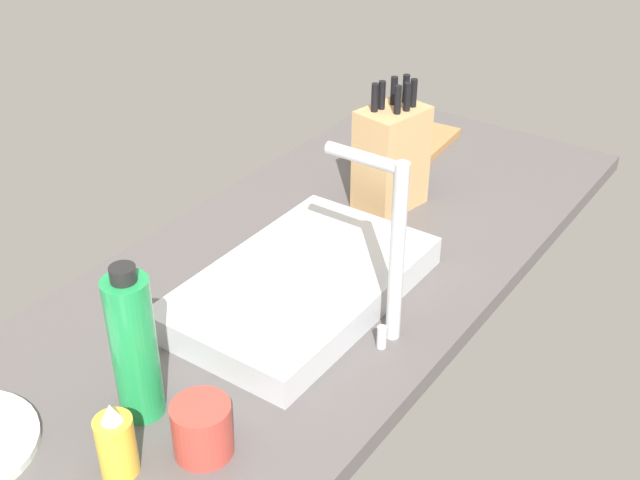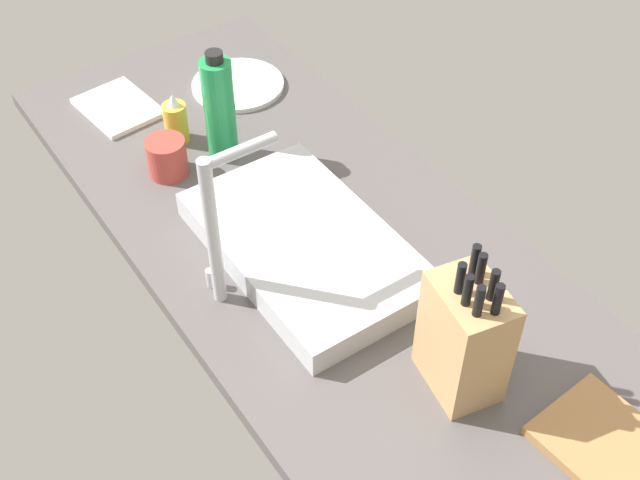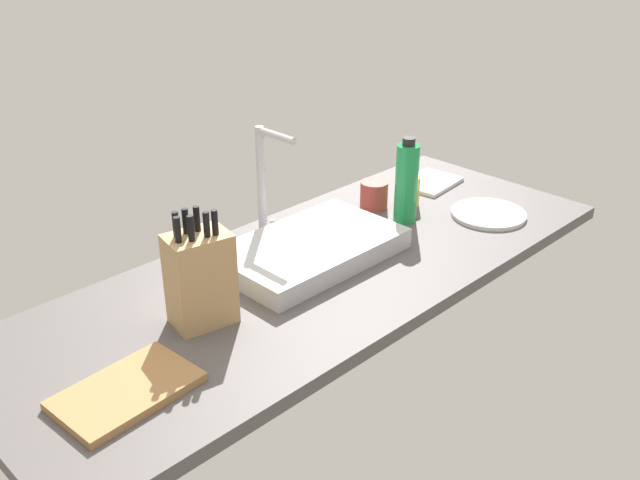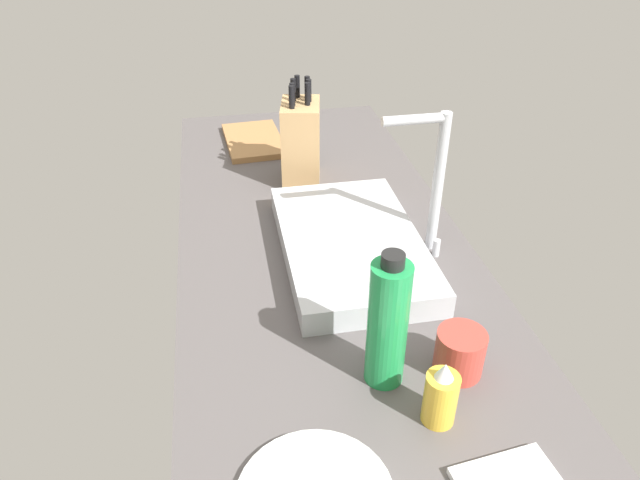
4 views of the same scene
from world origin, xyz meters
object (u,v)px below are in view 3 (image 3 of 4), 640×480
Objects in this scene: cutting_board at (127,391)px; faucet at (265,176)px; sink_basin at (310,249)px; dinner_plate at (488,214)px; water_bottle at (407,183)px; coffee_mug at (374,195)px; soap_bottle at (411,190)px; dish_towel at (430,182)px; knife_block at (200,278)px.

faucet is at bearing 26.90° from cutting_board.
faucet reaches higher than cutting_board.
dinner_plate is at bearing -17.75° from sink_basin.
coffee_mug is (0.91, 12.77, -7.76)cm from water_bottle.
soap_bottle is 13.51cm from water_bottle.
cutting_board is 120.47cm from dinner_plate.
dish_towel is (64.05, 9.49, -2.09)cm from sink_basin.
water_bottle is (73.91, 2.08, 0.76)cm from knife_block.
faucet is 1.17× the size of knife_block.
knife_block reaches higher than dish_towel.
dinner_plate is 28.58cm from dish_towel.
faucet is 44.49cm from knife_block.
water_bottle is at bearing 7.30° from cutting_board.
coffee_mug is at bearing 14.22° from cutting_board.
faucet is 1.19× the size of cutting_board.
cutting_board is 130.62cm from dish_towel.
sink_basin is at bearing -171.57° from dish_towel.
coffee_mug is at bearing 22.33° from knife_block.
coffee_mug is (101.04, 25.60, 3.22)cm from cutting_board.
knife_block is (-37.95, -4.71, 8.42)cm from sink_basin.
faucet is 40.09cm from coffee_mug.
cutting_board is (-64.17, -15.47, -1.79)cm from sink_basin.
soap_bottle is at bearing 30.36° from water_bottle.
coffee_mug is (-19.40, 28.15, 3.52)cm from dinner_plate.
cutting_board is at bearing -146.58° from knife_block.
sink_basin is 4.05× the size of soap_bottle.
dinner_plate is 1.16× the size of dish_towel.
soap_bottle is at bearing 9.65° from cutting_board.
knife_block reaches higher than water_bottle.
knife_block is 1.43× the size of dish_towel.
faucet reaches higher than dish_towel.
faucet is at bearing 147.96° from dinner_plate.
water_bottle is at bearing 142.86° from dinner_plate.
faucet reaches higher than soap_bottle.
cutting_board reaches higher than dish_towel.
water_bottle is 14.97cm from coffee_mug.
coffee_mug reaches higher than cutting_board.
cutting_board is at bearing -172.70° from water_bottle.
cutting_board is 1.41× the size of dish_towel.
faucet is 1.67× the size of dish_towel.
knife_block reaches higher than sink_basin.
dinner_plate is (94.22, -13.30, -10.52)cm from knife_block.
water_bottle is 27.86cm from dinner_plate.
soap_bottle is at bearing -160.95° from dish_towel.
dish_towel is (101.99, 14.20, -10.52)cm from knife_block.
dinner_plate is (120.44, -2.55, -0.30)cm from cutting_board.
cutting_board is at bearing -168.99° from dish_towel.
dinner_plate is (56.27, -18.01, -2.09)cm from sink_basin.
knife_block is 95.73cm from dinner_plate.
faucet reaches higher than dinner_plate.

